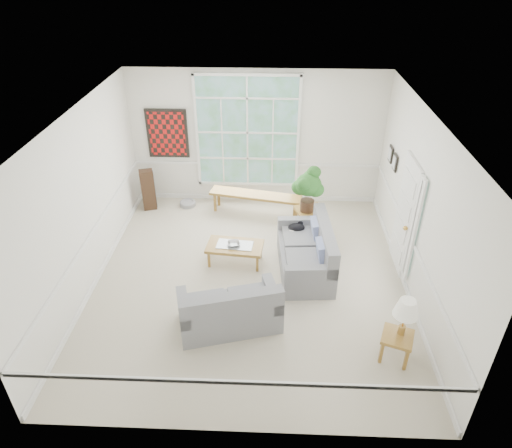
{
  "coord_description": "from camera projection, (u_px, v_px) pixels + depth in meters",
  "views": [
    {
      "loc": [
        0.37,
        -6.42,
        5.2
      ],
      "look_at": [
        0.1,
        0.2,
        1.05
      ],
      "focal_mm": 32.0,
      "sensor_mm": 36.0,
      "label": 1
    }
  ],
  "objects": [
    {
      "name": "floor_speaker",
      "position": [
        148.0,
        190.0,
        10.14
      ],
      "size": [
        0.35,
        0.3,
        0.93
      ],
      "primitive_type": "cube",
      "rotation": [
        0.0,
        0.0,
        0.3
      ],
      "color": "#362215",
      "rests_on": "floor"
    },
    {
      "name": "window_bench",
      "position": [
        255.0,
        204.0,
        10.08
      ],
      "size": [
        2.05,
        0.79,
        0.47
      ],
      "primitive_type": "cube",
      "rotation": [
        0.0,
        0.0,
        -0.2
      ],
      "color": "olive",
      "rests_on": "floor"
    },
    {
      "name": "ceiling",
      "position": [
        249.0,
        118.0,
        6.62
      ],
      "size": [
        5.5,
        6.0,
        0.02
      ],
      "primitive_type": "cube",
      "color": "white",
      "rests_on": "ground"
    },
    {
      "name": "cat",
      "position": [
        296.0,
        227.0,
        8.67
      ],
      "size": [
        0.37,
        0.31,
        0.15
      ],
      "primitive_type": "ellipsoid",
      "rotation": [
        0.0,
        0.0,
        0.28
      ],
      "color": "black",
      "rests_on": "loveseat_right"
    },
    {
      "name": "floor",
      "position": [
        250.0,
        279.0,
        8.21
      ],
      "size": [
        5.5,
        6.0,
        0.01
      ],
      "primitive_type": "cube",
      "color": "#B8AE97",
      "rests_on": "ground"
    },
    {
      "name": "wall_art",
      "position": [
        167.0,
        134.0,
        9.93
      ],
      "size": [
        0.9,
        0.06,
        1.1
      ],
      "primitive_type": "cube",
      "color": "maroon",
      "rests_on": "wall_back"
    },
    {
      "name": "loveseat_right",
      "position": [
        305.0,
        249.0,
        8.21
      ],
      "size": [
        1.0,
        1.77,
        0.93
      ],
      "primitive_type": "cube",
      "rotation": [
        0.0,
        0.0,
        0.07
      ],
      "color": "slate",
      "rests_on": "floor"
    },
    {
      "name": "wall_front",
      "position": [
        234.0,
        347.0,
        4.88
      ],
      "size": [
        5.5,
        0.02,
        3.0
      ],
      "primitive_type": "cube",
      "color": "white",
      "rests_on": "ground"
    },
    {
      "name": "door_sidelight",
      "position": [
        414.0,
        230.0,
        7.48
      ],
      "size": [
        0.08,
        0.26,
        1.9
      ],
      "primitive_type": "cube",
      "color": "white",
      "rests_on": "wall_right"
    },
    {
      "name": "wall_right",
      "position": [
        420.0,
        210.0,
        7.32
      ],
      "size": [
        0.02,
        6.0,
        3.0
      ],
      "primitive_type": "cube",
      "color": "white",
      "rests_on": "ground"
    },
    {
      "name": "loveseat_front",
      "position": [
        229.0,
        304.0,
        7.04
      ],
      "size": [
        1.71,
        1.18,
        0.84
      ],
      "primitive_type": "cube",
      "rotation": [
        0.0,
        0.0,
        0.27
      ],
      "color": "slate",
      "rests_on": "floor"
    },
    {
      "name": "wall_frame_near",
      "position": [
        395.0,
        162.0,
        8.78
      ],
      "size": [
        0.04,
        0.26,
        0.32
      ],
      "primitive_type": "cube",
      "color": "black",
      "rests_on": "wall_right"
    },
    {
      "name": "wall_frame_far",
      "position": [
        390.0,
        154.0,
        9.12
      ],
      "size": [
        0.04,
        0.26,
        0.32
      ],
      "primitive_type": "cube",
      "color": "black",
      "rests_on": "wall_right"
    },
    {
      "name": "wall_left",
      "position": [
        83.0,
        204.0,
        7.51
      ],
      "size": [
        0.02,
        6.0,
        3.0
      ],
      "primitive_type": "cube",
      "color": "white",
      "rests_on": "ground"
    },
    {
      "name": "coffee_table",
      "position": [
        235.0,
        253.0,
        8.55
      ],
      "size": [
        1.09,
        0.67,
        0.39
      ],
      "primitive_type": "cube",
      "rotation": [
        0.0,
        0.0,
        -0.1
      ],
      "color": "olive",
      "rests_on": "floor"
    },
    {
      "name": "pet_bed",
      "position": [
        188.0,
        203.0,
        10.45
      ],
      "size": [
        0.41,
        0.41,
        0.11
      ],
      "primitive_type": "cylinder",
      "rotation": [
        0.0,
        0.0,
        0.09
      ],
      "color": "gray",
      "rests_on": "floor"
    },
    {
      "name": "wall_back",
      "position": [
        257.0,
        139.0,
        9.96
      ],
      "size": [
        5.5,
        0.02,
        3.0
      ],
      "primitive_type": "cube",
      "color": "white",
      "rests_on": "ground"
    },
    {
      "name": "entry_door",
      "position": [
        404.0,
        215.0,
        8.07
      ],
      "size": [
        0.08,
        0.9,
        2.1
      ],
      "primitive_type": "cube",
      "color": "white",
      "rests_on": "floor"
    },
    {
      "name": "table_lamp",
      "position": [
        405.0,
        317.0,
        6.33
      ],
      "size": [
        0.48,
        0.48,
        0.61
      ],
      "primitive_type": null,
      "rotation": [
        0.0,
        0.0,
        -0.51
      ],
      "color": "white",
      "rests_on": "side_table"
    },
    {
      "name": "side_table",
      "position": [
        395.0,
        347.0,
        6.57
      ],
      "size": [
        0.55,
        0.55,
        0.44
      ],
      "primitive_type": "cube",
      "rotation": [
        0.0,
        0.0,
        -0.35
      ],
      "color": "olive",
      "rests_on": "floor"
    },
    {
      "name": "pewter_bowl",
      "position": [
        234.0,
        244.0,
        8.43
      ],
      "size": [
        0.33,
        0.33,
        0.07
      ],
      "primitive_type": "imported",
      "rotation": [
        0.0,
        0.0,
        0.19
      ],
      "color": "#9C9BA1",
      "rests_on": "coffee_table"
    },
    {
      "name": "end_table",
      "position": [
        309.0,
        221.0,
        9.38
      ],
      "size": [
        0.67,
        0.67,
        0.54
      ],
      "primitive_type": "cube",
      "rotation": [
        0.0,
        0.0,
        0.3
      ],
      "color": "olive",
      "rests_on": "floor"
    },
    {
      "name": "houseplant",
      "position": [
        308.0,
        190.0,
        8.97
      ],
      "size": [
        0.7,
        0.7,
        0.95
      ],
      "primitive_type": null,
      "rotation": [
        0.0,
        0.0,
        0.31
      ],
      "color": "#245A20",
      "rests_on": "end_table"
    },
    {
      "name": "window_back",
      "position": [
        247.0,
        133.0,
        9.85
      ],
      "size": [
        2.3,
        0.08,
        2.4
      ],
      "primitive_type": "cube",
      "color": "white",
      "rests_on": "wall_back"
    }
  ]
}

